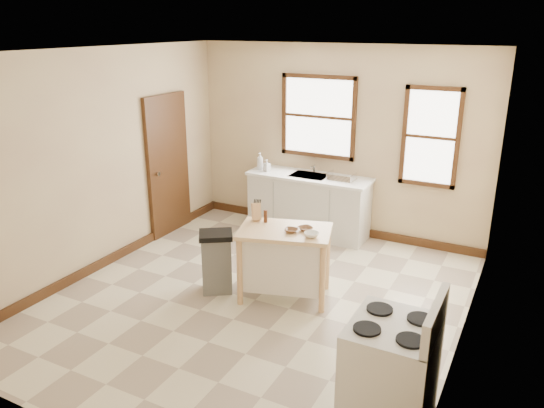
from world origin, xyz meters
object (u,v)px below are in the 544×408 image
at_px(bowl_c, 311,235).
at_px(gas_stove, 391,359).
at_px(soap_bottle_b, 267,165).
at_px(trash_bin, 217,262).
at_px(kitchen_island, 285,263).
at_px(bowl_a, 291,230).
at_px(dish_rack, 342,177).
at_px(pepper_grinder, 266,216).
at_px(knife_block, 256,212).
at_px(bowl_b, 305,229).
at_px(soap_bottle_a, 260,161).

xyz_separation_m(bowl_c, gas_stove, (1.30, -1.40, -0.30)).
xyz_separation_m(soap_bottle_b, trash_bin, (0.45, -2.11, -0.64)).
xyz_separation_m(soap_bottle_b, kitchen_island, (1.23, -1.87, -0.59)).
relative_size(bowl_a, gas_stove, 0.13).
xyz_separation_m(dish_rack, pepper_grinder, (-0.26, -1.84, -0.04)).
bearing_deg(knife_block, soap_bottle_b, 74.60).
relative_size(bowl_a, bowl_b, 0.98).
bearing_deg(bowl_a, pepper_grinder, 160.91).
bearing_deg(bowl_a, dish_rack, 94.16).
distance_m(bowl_a, bowl_c, 0.26).
distance_m(dish_rack, bowl_b, 1.88).
height_order(bowl_a, gas_stove, gas_stove).
height_order(soap_bottle_b, trash_bin, soap_bottle_b).
bearing_deg(trash_bin, knife_block, 11.71).
bearing_deg(bowl_a, trash_bin, -166.64).
relative_size(dish_rack, bowl_a, 2.49).
xyz_separation_m(kitchen_island, trash_bin, (-0.78, -0.25, -0.05)).
xyz_separation_m(soap_bottle_b, dish_rack, (1.18, 0.07, -0.04)).
height_order(soap_bottle_b, dish_rack, soap_bottle_b).
bearing_deg(soap_bottle_a, bowl_b, -48.17).
distance_m(soap_bottle_a, bowl_b, 2.42).
relative_size(soap_bottle_b, gas_stove, 0.16).
bearing_deg(trash_bin, soap_bottle_b, 68.11).
relative_size(pepper_grinder, bowl_b, 0.95).
xyz_separation_m(soap_bottle_b, knife_block, (0.80, -1.76, -0.06)).
bearing_deg(gas_stove, trash_bin, 153.42).
bearing_deg(bowl_c, dish_rack, 101.35).
bearing_deg(bowl_c, kitchen_island, 170.09).
height_order(soap_bottle_a, soap_bottle_b, soap_bottle_a).
xyz_separation_m(pepper_grinder, trash_bin, (-0.48, -0.35, -0.55)).
distance_m(kitchen_island, gas_stove, 2.21).
bearing_deg(dish_rack, bowl_c, -76.76).
height_order(knife_block, trash_bin, knife_block).
bearing_deg(trash_bin, dish_rack, 37.58).
distance_m(knife_block, trash_bin, 0.76).
height_order(bowl_b, bowl_c, bowl_c).
height_order(bowl_a, bowl_c, bowl_c).
bearing_deg(trash_bin, gas_stove, -60.46).
relative_size(soap_bottle_a, dish_rack, 0.68).
bearing_deg(bowl_c, bowl_b, 133.35).
xyz_separation_m(soap_bottle_a, soap_bottle_b, (0.14, -0.05, -0.04)).
relative_size(dish_rack, trash_bin, 0.51).
bearing_deg(pepper_grinder, soap_bottle_a, 120.50).
bearing_deg(bowl_c, trash_bin, -170.83).
bearing_deg(bowl_b, pepper_grinder, 178.25).
bearing_deg(pepper_grinder, knife_block, 176.55).
distance_m(soap_bottle_b, dish_rack, 1.18).
xyz_separation_m(bowl_b, trash_bin, (-1.00, -0.33, -0.49)).
height_order(dish_rack, bowl_a, dish_rack).
height_order(knife_block, bowl_c, knife_block).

